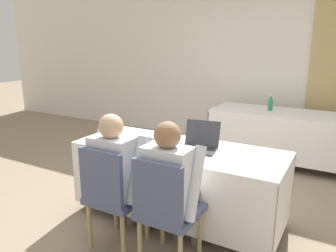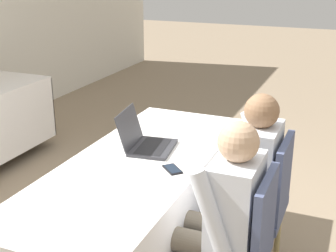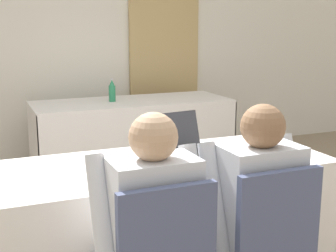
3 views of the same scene
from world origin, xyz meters
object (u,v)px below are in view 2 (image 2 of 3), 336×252
object	(u,v)px
person_white_shirt	(244,174)
laptop	(146,142)
chair_near_right	(260,201)
chair_near_left	(238,246)
cell_phone	(172,169)
person_checkered_shirt	(219,215)

from	to	relation	value
person_white_shirt	laptop	bearing A→B (deg)	-84.87
chair_near_right	chair_near_left	bearing A→B (deg)	0.00
laptop	cell_phone	distance (m)	0.36
laptop	chair_near_right	bearing A→B (deg)	-93.54
cell_phone	chair_near_right	size ratio (longest dim) A/B	0.16
person_white_shirt	cell_phone	bearing A→B (deg)	-50.52
person_checkered_shirt	person_white_shirt	xyz separation A→B (m)	(0.51, 0.00, 0.00)
laptop	person_checkered_shirt	size ratio (longest dim) A/B	0.31
laptop	cell_phone	bearing A→B (deg)	-138.07
chair_near_left	person_white_shirt	xyz separation A→B (m)	(0.51, 0.10, 0.16)
laptop	chair_near_right	world-z (taller)	laptop
chair_near_left	person_checkered_shirt	xyz separation A→B (m)	(0.00, 0.10, 0.16)
chair_near_left	cell_phone	bearing A→B (deg)	-116.55
cell_phone	person_checkered_shirt	bearing A→B (deg)	-79.22
person_checkered_shirt	chair_near_right	bearing A→B (deg)	168.57
chair_near_left	laptop	bearing A→B (deg)	-122.18
laptop	chair_near_right	size ratio (longest dim) A/B	0.40
laptop	person_checkered_shirt	world-z (taller)	person_checkered_shirt
cell_phone	person_checkered_shirt	world-z (taller)	person_checkered_shirt
cell_phone	person_white_shirt	size ratio (longest dim) A/B	0.12
laptop	person_checkered_shirt	distance (m)	0.79
chair_near_left	person_white_shirt	distance (m)	0.55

